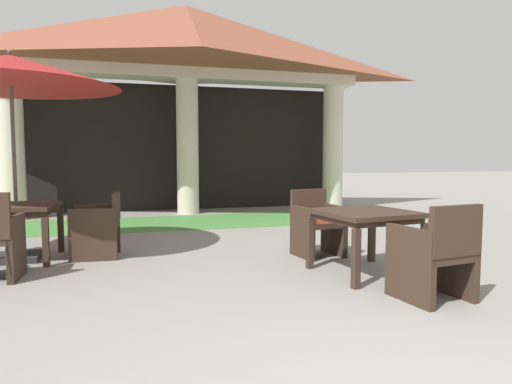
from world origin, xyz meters
TOP-DOWN VIEW (x-y plane):
  - background_pavilion at (0.00, 8.93)m, footprint 8.39×3.11m
  - lawn_strip at (0.00, 7.47)m, footprint 10.19×2.05m
  - patio_table_near_foreground at (1.19, 2.98)m, footprint 1.08×1.08m
  - patio_chair_near_foreground_north at (1.05, 3.98)m, footprint 0.62×0.63m
  - patio_chair_near_foreground_south at (1.33, 1.97)m, footprint 0.65×0.66m
  - patio_table_mid_left at (-2.68, 4.75)m, footprint 0.98×0.98m
  - patio_umbrella_mid_left at (-2.68, 4.75)m, footprint 2.61×2.61m
  - patio_chair_mid_left_east at (-1.72, 4.68)m, footprint 0.62×0.59m

SIDE VIEW (x-z plane):
  - lawn_strip at x=0.00m, z-range 0.00..0.01m
  - patio_chair_mid_left_east at x=-1.72m, z-range -0.01..0.82m
  - patio_chair_near_foreground_north at x=1.05m, z-range -0.02..0.84m
  - patio_chair_near_foreground_south at x=1.33m, z-range -0.03..0.86m
  - patio_table_mid_left at x=-2.68m, z-range 0.26..0.97m
  - patio_table_near_foreground at x=1.19m, z-range 0.26..0.97m
  - patio_umbrella_mid_left at x=-2.68m, z-range 1.03..3.62m
  - background_pavilion at x=0.00m, z-range 1.26..5.89m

